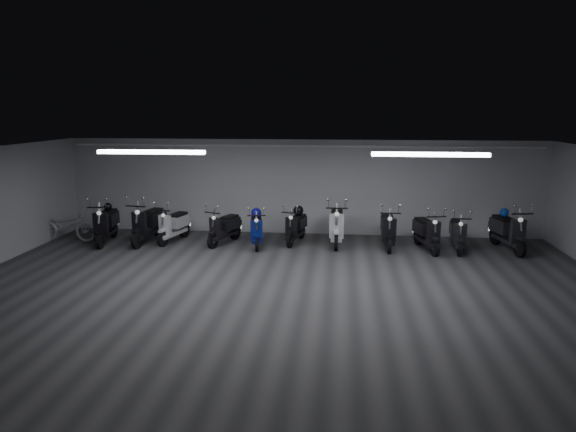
# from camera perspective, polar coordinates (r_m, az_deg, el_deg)

# --- Properties ---
(floor) EXTENTS (14.00, 10.00, 0.01)m
(floor) POSITION_cam_1_polar(r_m,az_deg,el_deg) (10.62, -0.72, -8.37)
(floor) COLOR #323234
(floor) RESTS_ON ground
(ceiling) EXTENTS (14.00, 10.00, 0.01)m
(ceiling) POSITION_cam_1_polar(r_m,az_deg,el_deg) (10.00, -0.77, 6.91)
(ceiling) COLOR gray
(ceiling) RESTS_ON ground
(back_wall) EXTENTS (14.00, 0.01, 2.80)m
(back_wall) POSITION_cam_1_polar(r_m,az_deg,el_deg) (15.12, 1.46, 3.23)
(back_wall) COLOR #A4A4A6
(back_wall) RESTS_ON ground
(front_wall) EXTENTS (14.00, 0.01, 2.80)m
(front_wall) POSITION_cam_1_polar(r_m,az_deg,el_deg) (5.52, -6.92, -12.51)
(front_wall) COLOR #A4A4A6
(front_wall) RESTS_ON ground
(fluor_strip_left) EXTENTS (2.40, 0.18, 0.08)m
(fluor_strip_left) POSITION_cam_1_polar(r_m,az_deg,el_deg) (11.70, -15.03, 6.91)
(fluor_strip_left) COLOR white
(fluor_strip_left) RESTS_ON ceiling
(fluor_strip_right) EXTENTS (2.40, 0.18, 0.08)m
(fluor_strip_right) POSITION_cam_1_polar(r_m,az_deg,el_deg) (11.09, 15.55, 6.63)
(fluor_strip_right) COLOR white
(fluor_strip_right) RESTS_ON ceiling
(conduit) EXTENTS (13.60, 0.05, 0.05)m
(conduit) POSITION_cam_1_polar(r_m,az_deg,el_deg) (14.90, 1.46, 7.83)
(conduit) COLOR white
(conduit) RESTS_ON back_wall
(scooter_0) EXTENTS (0.90, 1.95, 1.40)m
(scooter_0) POSITION_cam_1_polar(r_m,az_deg,el_deg) (15.01, -19.66, -0.26)
(scooter_0) COLOR black
(scooter_0) RESTS_ON floor
(scooter_1) EXTENTS (0.91, 1.99, 1.43)m
(scooter_1) POSITION_cam_1_polar(r_m,az_deg,el_deg) (14.66, -15.32, -0.19)
(scooter_1) COLOR black
(scooter_1) RESTS_ON floor
(scooter_2) EXTENTS (0.94, 1.76, 1.25)m
(scooter_2) POSITION_cam_1_polar(r_m,az_deg,el_deg) (14.61, -12.68, -0.46)
(scooter_2) COLOR #B9B9BD
(scooter_2) RESTS_ON floor
(scooter_3) EXTENTS (1.10, 1.71, 1.21)m
(scooter_3) POSITION_cam_1_polar(r_m,az_deg,el_deg) (14.14, -7.16, -0.74)
(scooter_3) COLOR black
(scooter_3) RESTS_ON floor
(scooter_4) EXTENTS (0.79, 1.66, 1.18)m
(scooter_4) POSITION_cam_1_polar(r_m,az_deg,el_deg) (13.86, -3.54, -0.99)
(scooter_4) COLOR navy
(scooter_4) RESTS_ON floor
(scooter_5) EXTENTS (0.86, 1.67, 1.19)m
(scooter_5) POSITION_cam_1_polar(r_m,az_deg,el_deg) (14.15, 0.89, -0.69)
(scooter_5) COLOR black
(scooter_5) RESTS_ON floor
(scooter_6) EXTENTS (0.63, 1.90, 1.41)m
(scooter_6) POSITION_cam_1_polar(r_m,az_deg,el_deg) (14.02, 5.46, -0.39)
(scooter_6) COLOR silver
(scooter_6) RESTS_ON floor
(scooter_7) EXTENTS (0.62, 1.77, 1.31)m
(scooter_7) POSITION_cam_1_polar(r_m,az_deg,el_deg) (13.93, 11.11, -0.85)
(scooter_7) COLOR black
(scooter_7) RESTS_ON floor
(scooter_8) EXTENTS (0.94, 1.79, 1.27)m
(scooter_8) POSITION_cam_1_polar(r_m,az_deg,el_deg) (13.87, 15.25, -1.19)
(scooter_8) COLOR black
(scooter_8) RESTS_ON floor
(scooter_9) EXTENTS (0.68, 1.66, 1.20)m
(scooter_9) POSITION_cam_1_polar(r_m,az_deg,el_deg) (14.08, 18.44, -1.33)
(scooter_9) COLOR black
(scooter_9) RESTS_ON floor
(bicycle) EXTENTS (1.72, 0.62, 1.11)m
(bicycle) POSITION_cam_1_polar(r_m,az_deg,el_deg) (15.66, -23.52, -0.60)
(bicycle) COLOR silver
(bicycle) RESTS_ON floor
(scooter_10) EXTENTS (0.98, 1.94, 1.38)m
(scooter_10) POSITION_cam_1_polar(r_m,az_deg,el_deg) (14.54, 23.39, -0.94)
(scooter_10) COLOR black
(scooter_10) RESTS_ON floor
(helmet_0) EXTENTS (0.29, 0.29, 0.29)m
(helmet_0) POSITION_cam_1_polar(r_m,az_deg,el_deg) (14.30, 1.16, 0.62)
(helmet_0) COLOR black
(helmet_0) RESTS_ON scooter_5
(helmet_1) EXTENTS (0.23, 0.23, 0.23)m
(helmet_1) POSITION_cam_1_polar(r_m,az_deg,el_deg) (15.20, -19.45, 0.98)
(helmet_1) COLOR black
(helmet_1) RESTS_ON scooter_0
(helmet_2) EXTENTS (0.24, 0.24, 0.24)m
(helmet_2) POSITION_cam_1_polar(r_m,az_deg,el_deg) (14.71, 22.99, 0.35)
(helmet_2) COLOR #0E37A0
(helmet_2) RESTS_ON scooter_10
(helmet_3) EXTENTS (0.28, 0.28, 0.28)m
(helmet_3) POSITION_cam_1_polar(r_m,az_deg,el_deg) (14.02, -3.56, 0.34)
(helmet_3) COLOR #0D0B7E
(helmet_3) RESTS_ON scooter_4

